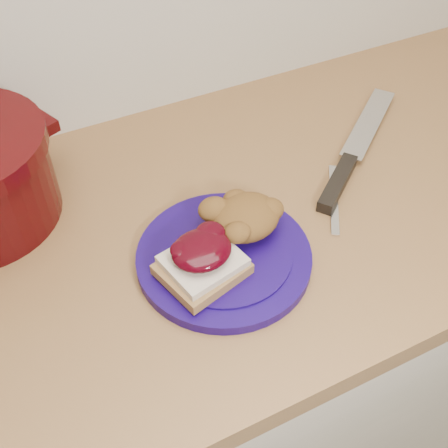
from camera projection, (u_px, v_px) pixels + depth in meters
name	position (u px, v px, depth m)	size (l,w,h in m)	color
base_cabinet	(227.00, 372.00, 1.17)	(4.00, 0.60, 0.86)	beige
plate	(224.00, 257.00, 0.76)	(0.24, 0.24, 0.02)	#150551
sandwich	(202.00, 260.00, 0.71)	(0.12, 0.11, 0.05)	olive
stuffing_mound	(246.00, 217.00, 0.76)	(0.10, 0.08, 0.05)	brown
chef_knife	(347.00, 165.00, 0.89)	(0.29, 0.23, 0.02)	black
butter_knife	(334.00, 198.00, 0.85)	(0.15, 0.01, 0.00)	silver
pepper_grinder	(4.00, 161.00, 0.80)	(0.06, 0.06, 0.14)	black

